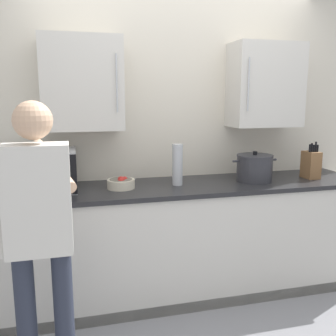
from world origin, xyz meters
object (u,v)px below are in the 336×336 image
Objects in this scene: stock_pot at (254,168)px; person_figure at (39,224)px; fruit_bowl at (121,183)px; microwave_oven at (34,172)px; knife_block at (311,164)px; thermos_flask at (177,164)px.

person_figure is at bearing -155.16° from stock_pot.
fruit_bowl is at bearing 55.44° from person_figure.
microwave_oven is 0.84m from person_figure.
stock_pot is (1.74, -0.06, -0.04)m from microwave_oven.
knife_block is at bearing -1.78° from microwave_oven.
person_figure reaches higher than fruit_bowl.
person_figure is (-2.18, -0.76, -0.10)m from knife_block.
stock_pot is 1.85× the size of fruit_bowl.
fruit_bowl is (0.63, -0.04, -0.11)m from microwave_oven.
stock_pot is 1.11m from fruit_bowl.
microwave_oven is at bearing 177.88° from stock_pot.
fruit_bowl is 0.96m from person_figure.
microwave_oven is at bearing 178.22° from knife_block.
person_figure is (-0.99, -0.79, -0.14)m from thermos_flask.
thermos_flask reaches higher than stock_pot.
knife_block is 0.20× the size of person_figure.
knife_block is (0.53, -0.01, 0.01)m from stock_pot.
thermos_flask is 0.20× the size of person_figure.
microwave_oven reaches higher than stock_pot.
person_figure is (-1.65, -0.76, -0.09)m from stock_pot.
microwave_oven is 1.74m from stock_pot.
microwave_oven is at bearing 178.12° from thermos_flask.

